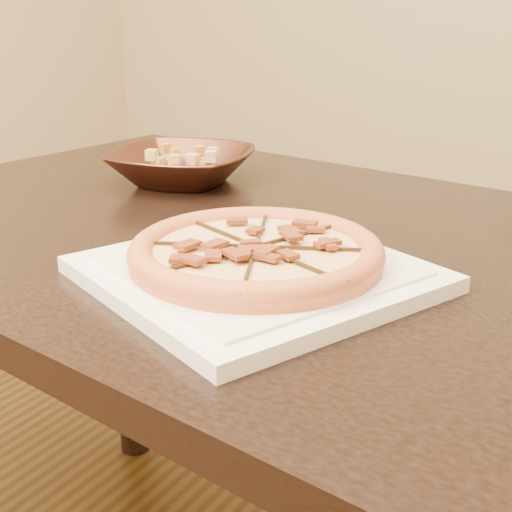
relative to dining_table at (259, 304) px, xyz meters
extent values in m
cube|color=black|center=(0.00, 0.00, 0.09)|extent=(1.36, 0.97, 0.04)
cylinder|color=black|center=(-0.55, 0.33, -0.28)|extent=(0.07, 0.07, 0.71)
cube|color=white|center=(0.10, -0.17, 0.12)|extent=(0.42, 0.42, 0.02)
cube|color=white|center=(0.10, -0.17, 0.13)|extent=(0.36, 0.36, 0.00)
cylinder|color=#DF703F|center=(0.10, -0.17, 0.14)|extent=(0.27, 0.27, 0.01)
torus|color=#DF703F|center=(0.10, -0.17, 0.15)|extent=(0.28, 0.28, 0.03)
cylinder|color=#FFEA9A|center=(0.10, -0.17, 0.15)|extent=(0.22, 0.22, 0.01)
cube|color=black|center=(0.10, -0.17, 0.15)|extent=(0.09, 0.26, 0.01)
cube|color=black|center=(0.10, -0.17, 0.15)|extent=(0.12, 0.25, 0.01)
cube|color=black|center=(0.10, -0.17, 0.15)|extent=(0.26, 0.09, 0.01)
cube|color=black|center=(0.10, -0.17, 0.15)|extent=(0.25, 0.12, 0.01)
cube|color=maroon|center=(0.12, -0.18, 0.16)|extent=(0.03, 0.02, 0.00)
cube|color=maroon|center=(0.15, -0.17, 0.16)|extent=(0.02, 0.01, 0.00)
cube|color=maroon|center=(0.17, -0.15, 0.16)|extent=(0.03, 0.02, 0.00)
cube|color=maroon|center=(0.12, -0.16, 0.16)|extent=(0.03, 0.02, 0.00)
cube|color=maroon|center=(0.13, -0.13, 0.16)|extent=(0.03, 0.03, 0.00)
cube|color=maroon|center=(0.13, -0.10, 0.16)|extent=(0.02, 0.03, 0.00)
cube|color=maroon|center=(0.10, -0.14, 0.16)|extent=(0.02, 0.03, 0.00)
cube|color=maroon|center=(0.09, -0.11, 0.16)|extent=(0.02, 0.03, 0.00)
cube|color=maroon|center=(0.06, -0.09, 0.16)|extent=(0.02, 0.03, 0.00)
cube|color=maroon|center=(0.07, -0.14, 0.16)|extent=(0.03, 0.03, 0.00)
cube|color=maroon|center=(0.04, -0.14, 0.16)|extent=(0.03, 0.02, 0.00)
cube|color=maroon|center=(0.08, -0.17, 0.16)|extent=(0.03, 0.02, 0.00)
cube|color=maroon|center=(0.05, -0.18, 0.16)|extent=(0.03, 0.02, 0.00)
cube|color=maroon|center=(0.03, -0.20, 0.16)|extent=(0.03, 0.02, 0.00)
cube|color=maroon|center=(0.08, -0.19, 0.16)|extent=(0.03, 0.03, 0.00)
cube|color=maroon|center=(0.07, -0.22, 0.16)|extent=(0.02, 0.03, 0.00)
cube|color=maroon|center=(0.08, -0.25, 0.16)|extent=(0.02, 0.03, 0.00)
cube|color=maroon|center=(0.10, -0.21, 0.16)|extent=(0.01, 0.02, 0.00)
cube|color=maroon|center=(0.12, -0.23, 0.16)|extent=(0.02, 0.03, 0.00)
cube|color=maroon|center=(0.11, -0.19, 0.16)|extent=(0.03, 0.03, 0.00)
cube|color=maroon|center=(0.14, -0.20, 0.16)|extent=(0.03, 0.03, 0.00)
imported|color=#4E281D|center=(-0.24, 0.15, 0.14)|extent=(0.28, 0.28, 0.06)
cube|color=tan|center=(-0.24, 0.15, 0.19)|extent=(0.03, 0.03, 0.03)
cube|color=#C77928|center=(-0.23, 0.15, 0.19)|extent=(0.03, 0.03, 0.03)
cube|color=tan|center=(-0.22, 0.17, 0.19)|extent=(0.03, 0.03, 0.03)
cube|color=tan|center=(-0.22, 0.19, 0.19)|extent=(0.03, 0.03, 0.03)
cube|color=#C77928|center=(-0.24, 0.16, 0.19)|extent=(0.03, 0.03, 0.03)
cube|color=tan|center=(-0.24, 0.17, 0.19)|extent=(0.03, 0.03, 0.03)
cube|color=tan|center=(-0.26, 0.18, 0.19)|extent=(0.03, 0.03, 0.03)
cube|color=#C77928|center=(-0.24, 0.15, 0.19)|extent=(0.03, 0.03, 0.03)
cube|color=tan|center=(-0.26, 0.16, 0.19)|extent=(0.03, 0.03, 0.03)
cube|color=tan|center=(-0.27, 0.15, 0.19)|extent=(0.03, 0.03, 0.03)
cube|color=#C77928|center=(-0.29, 0.14, 0.19)|extent=(0.03, 0.03, 0.03)
cube|color=tan|center=(-0.25, 0.14, 0.19)|extent=(0.03, 0.03, 0.03)
cube|color=tan|center=(-0.26, 0.13, 0.19)|extent=(0.03, 0.03, 0.03)
cube|color=#C77928|center=(-0.26, 0.11, 0.19)|extent=(0.03, 0.03, 0.03)
cube|color=tan|center=(-0.24, 0.14, 0.19)|extent=(0.03, 0.03, 0.03)
cube|color=tan|center=(-0.24, 0.13, 0.19)|extent=(0.03, 0.03, 0.03)
cube|color=#C77928|center=(-0.22, 0.12, 0.19)|extent=(0.03, 0.03, 0.03)
cube|color=tan|center=(-0.20, 0.12, 0.19)|extent=(0.03, 0.03, 0.03)
cube|color=tan|center=(-0.23, 0.14, 0.19)|extent=(0.03, 0.03, 0.03)
camera|label=1|loc=(0.48, -0.79, 0.41)|focal=50.00mm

